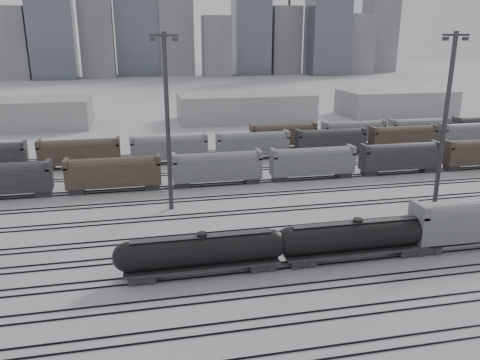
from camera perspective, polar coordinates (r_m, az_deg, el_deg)
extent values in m
plane|color=silver|center=(53.86, 12.68, -9.97)|extent=(900.00, 900.00, 0.00)
cube|color=black|center=(42.87, 21.20, -18.25)|extent=(220.00, 0.07, 0.16)
cube|color=black|center=(43.84, 20.15, -17.27)|extent=(220.00, 0.07, 0.16)
cube|color=black|center=(46.36, 17.78, -15.01)|extent=(220.00, 0.07, 0.16)
cube|color=black|center=(47.41, 16.92, -14.16)|extent=(220.00, 0.07, 0.16)
cube|color=black|center=(50.10, 14.95, -12.20)|extent=(220.00, 0.07, 0.16)
cube|color=black|center=(51.22, 14.22, -11.46)|extent=(220.00, 0.07, 0.16)
cube|color=black|center=(54.05, 12.57, -9.76)|extent=(220.00, 0.07, 0.16)
cube|color=black|center=(55.22, 11.95, -9.13)|extent=(220.00, 0.07, 0.16)
cube|color=black|center=(58.17, 10.54, -7.65)|extent=(220.00, 0.07, 0.16)
cube|color=black|center=(59.37, 10.02, -7.10)|extent=(220.00, 0.07, 0.16)
cube|color=black|center=(62.41, 8.80, -5.82)|extent=(220.00, 0.07, 0.16)
cube|color=black|center=(63.65, 8.35, -5.34)|extent=(220.00, 0.07, 0.16)
cube|color=black|center=(68.52, 6.75, -3.63)|extent=(220.00, 0.07, 0.16)
cube|color=black|center=(69.79, 6.38, -3.23)|extent=(220.00, 0.07, 0.16)
cube|color=black|center=(74.78, 5.05, -1.80)|extent=(220.00, 0.07, 0.16)
cube|color=black|center=(76.09, 4.74, -1.47)|extent=(220.00, 0.07, 0.16)
cube|color=black|center=(81.17, 3.62, -0.26)|extent=(220.00, 0.07, 0.16)
cube|color=black|center=(82.49, 3.35, 0.03)|extent=(220.00, 0.07, 0.16)
cube|color=black|center=(88.58, 2.23, 1.23)|extent=(220.00, 0.07, 0.16)
cube|color=black|center=(89.92, 2.01, 1.47)|extent=(220.00, 0.07, 0.16)
cube|color=black|center=(96.09, 1.06, 2.49)|extent=(220.00, 0.07, 0.16)
cube|color=black|center=(97.44, 0.87, 2.70)|extent=(220.00, 0.07, 0.16)
cube|color=black|center=(103.67, 0.06, 3.57)|extent=(220.00, 0.07, 0.16)
cube|color=black|center=(105.04, -0.10, 3.74)|extent=(220.00, 0.07, 0.16)
cube|color=#232326|center=(50.14, -11.85, -11.29)|extent=(2.74, 2.21, 0.74)
cube|color=#232326|center=(51.50, 2.54, -10.13)|extent=(2.74, 2.21, 0.74)
cube|color=#232326|center=(50.19, -4.56, -10.25)|extent=(16.31, 2.84, 0.26)
cylinder|color=black|center=(49.45, -4.60, -8.51)|extent=(15.26, 3.05, 3.05)
sphere|color=black|center=(49.19, -13.56, -9.10)|extent=(3.05, 3.05, 3.05)
sphere|color=black|center=(50.86, 4.02, -7.75)|extent=(3.05, 3.05, 3.05)
cylinder|color=black|center=(48.75, -4.65, -6.73)|extent=(1.05, 1.05, 0.53)
cube|color=#232326|center=(48.79, -4.65, -6.84)|extent=(14.73, 0.95, 0.06)
cube|color=#232326|center=(52.72, 7.42, -9.57)|extent=(2.81, 2.27, 0.76)
cube|color=#232326|center=(58.06, 19.71, -7.90)|extent=(2.81, 2.27, 0.76)
cube|color=#232326|center=(54.85, 13.92, -8.23)|extent=(16.75, 2.92, 0.27)
cylinder|color=black|center=(54.15, 14.04, -6.57)|extent=(15.67, 3.13, 3.13)
sphere|color=black|center=(51.35, 6.08, -7.47)|extent=(3.13, 3.13, 3.13)
sphere|color=black|center=(57.89, 21.08, -5.67)|extent=(3.13, 3.13, 3.13)
cylinder|color=black|center=(53.50, 14.18, -4.87)|extent=(1.08, 1.08, 0.54)
cube|color=#232326|center=(53.54, 14.17, -4.98)|extent=(15.13, 0.97, 0.06)
cube|color=#232326|center=(59.24, 21.61, -7.60)|extent=(2.83, 2.29, 0.76)
cube|color=slate|center=(62.06, 26.92, -4.61)|extent=(16.32, 3.26, 3.48)
cylinder|color=slate|center=(61.64, 27.08, -3.48)|extent=(14.80, 3.16, 3.16)
cube|color=slate|center=(56.84, 21.02, -3.41)|extent=(0.76, 3.26, 1.52)
cone|color=#232326|center=(62.81, 26.67, -6.42)|extent=(2.61, 2.61, 0.98)
cylinder|color=#353538|center=(66.21, -8.81, 6.65)|extent=(0.64, 0.64, 24.83)
cube|color=#353538|center=(65.20, -9.30, 17.01)|extent=(3.97, 0.30, 0.30)
cube|color=#353538|center=(65.13, -10.64, 16.50)|extent=(0.70, 0.50, 0.50)
cube|color=#353538|center=(65.30, -7.91, 16.63)|extent=(0.70, 0.50, 0.50)
cylinder|color=#353538|center=(72.48, 23.68, 6.34)|extent=(0.64, 0.64, 24.91)
cube|color=#353538|center=(71.57, 24.84, 15.77)|extent=(3.99, 0.30, 0.30)
cube|color=#353538|center=(70.70, 23.78, 15.49)|extent=(0.70, 0.50, 0.50)
cube|color=#353538|center=(72.45, 25.77, 15.25)|extent=(0.70, 0.50, 0.50)
cube|color=#232326|center=(81.26, -27.15, -0.11)|extent=(15.00, 3.00, 5.60)
cube|color=brown|center=(78.42, -15.12, 0.63)|extent=(15.00, 3.00, 5.60)
cube|color=slate|center=(79.21, -2.77, 1.37)|extent=(15.00, 3.00, 5.60)
cube|color=slate|center=(83.53, 8.82, 2.01)|extent=(15.00, 3.00, 5.60)
cube|color=#232326|center=(90.87, 18.91, 2.49)|extent=(15.00, 3.00, 5.60)
cube|color=brown|center=(94.52, -18.94, 3.02)|extent=(15.00, 3.00, 5.60)
cube|color=slate|center=(93.92, -8.60, 3.67)|extent=(15.00, 3.00, 5.60)
cube|color=slate|center=(96.36, 1.56, 4.19)|extent=(15.00, 3.00, 5.60)
cube|color=#232326|center=(101.62, 10.95, 4.56)|extent=(15.00, 3.00, 5.60)
cube|color=brown|center=(109.31, 19.22, 4.78)|extent=(15.00, 3.00, 5.60)
cube|color=slate|center=(118.94, 26.29, 4.89)|extent=(15.00, 3.00, 5.60)
cube|color=brown|center=(106.26, 5.29, 5.32)|extent=(15.00, 3.00, 5.60)
cube|color=slate|center=(112.42, 13.63, 5.56)|extent=(15.00, 3.00, 5.60)
cube|color=slate|center=(120.69, 20.98, 5.67)|extent=(15.00, 3.00, 5.60)
cube|color=#A7A7A9|center=(143.22, 0.65, 8.87)|extent=(40.00, 18.00, 8.00)
cube|color=#A7A7A9|center=(161.64, 18.44, 8.94)|extent=(35.00, 18.00, 8.00)
cube|color=gray|center=(331.70, -25.81, 14.76)|extent=(22.00, 17.60, 42.00)
cube|color=#555C66|center=(327.42, -21.79, 18.56)|extent=(25.00, 20.00, 80.00)
cube|color=gray|center=(324.24, -16.95, 16.19)|extent=(20.00, 16.00, 48.00)
cube|color=#555C66|center=(324.22, -12.63, 20.66)|extent=(28.00, 22.40, 95.00)
cube|color=gray|center=(324.47, -7.79, 17.80)|extent=(22.00, 17.60, 60.00)
cube|color=gray|center=(327.42, -3.17, 15.98)|extent=(18.00, 14.40, 38.00)
cube|color=#555C66|center=(332.43, 1.28, 18.95)|extent=(24.00, 19.20, 72.00)
cube|color=gray|center=(338.82, 5.56, 16.55)|extent=(20.00, 16.00, 45.00)
cube|color=#555C66|center=(347.68, 9.85, 19.95)|extent=(26.00, 20.80, 88.00)
cube|color=gray|center=(356.97, 13.53, 15.80)|extent=(18.00, 14.40, 40.00)
cube|color=gray|center=(368.24, 17.27, 16.47)|extent=(22.00, 17.60, 52.00)
cylinder|color=#353538|center=(366.59, 6.04, 20.86)|extent=(1.80, 1.80, 100.00)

